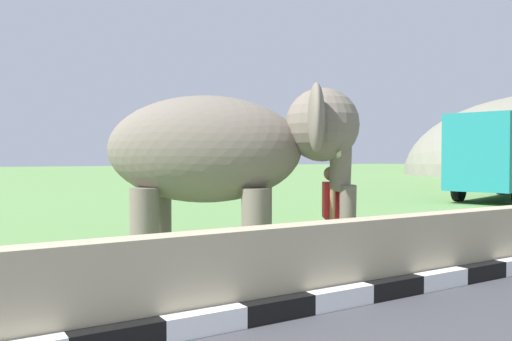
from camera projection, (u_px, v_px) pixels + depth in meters
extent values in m
cube|color=black|center=(117.00, 339.00, 4.87)|extent=(0.90, 0.20, 0.24)
cube|color=white|center=(204.00, 323.00, 5.34)|extent=(0.90, 0.20, 0.24)
cube|color=black|center=(278.00, 309.00, 5.81)|extent=(0.90, 0.20, 0.24)
cube|color=white|center=(340.00, 298.00, 6.28)|extent=(0.90, 0.20, 0.24)
cube|color=black|center=(394.00, 288.00, 6.76)|extent=(0.90, 0.20, 0.24)
cube|color=white|center=(441.00, 280.00, 7.23)|extent=(0.90, 0.20, 0.24)
cube|color=black|center=(482.00, 272.00, 7.70)|extent=(0.90, 0.20, 0.24)
cube|color=tan|center=(271.00, 269.00, 6.11)|extent=(28.00, 0.36, 1.00)
cylinder|color=#72685C|center=(259.00, 225.00, 8.79)|extent=(0.44, 0.44, 1.34)
cylinder|color=#72685C|center=(256.00, 233.00, 7.89)|extent=(0.44, 0.44, 1.34)
cylinder|color=#72685C|center=(158.00, 224.00, 8.88)|extent=(0.44, 0.44, 1.34)
cylinder|color=#72685C|center=(144.00, 232.00, 7.98)|extent=(0.44, 0.44, 1.34)
ellipsoid|color=#72685C|center=(204.00, 149.00, 8.36)|extent=(3.46, 3.07, 1.70)
sphere|color=#72685C|center=(322.00, 125.00, 8.25)|extent=(1.16, 1.16, 1.16)
ellipsoid|color=#D84C8C|center=(341.00, 115.00, 8.23)|extent=(0.66, 0.73, 0.44)
ellipsoid|color=#72685C|center=(310.00, 125.00, 9.04)|extent=(0.71, 0.88, 1.00)
ellipsoid|color=#72685C|center=(316.00, 118.00, 7.48)|extent=(0.71, 0.88, 1.00)
cylinder|color=#72685C|center=(341.00, 160.00, 8.25)|extent=(0.58, 0.63, 1.00)
cylinder|color=#72685C|center=(348.00, 211.00, 8.26)|extent=(0.41, 0.43, 0.82)
cone|color=beige|center=(335.00, 153.00, 8.53)|extent=(0.44, 0.55, 0.22)
cone|color=beige|center=(339.00, 153.00, 7.97)|extent=(0.44, 0.55, 0.22)
cylinder|color=navy|center=(330.00, 241.00, 8.70)|extent=(0.15, 0.15, 0.82)
cylinder|color=navy|center=(331.00, 243.00, 8.50)|extent=(0.15, 0.15, 0.82)
cube|color=red|center=(331.00, 200.00, 8.59)|extent=(0.42, 0.47, 0.58)
cylinder|color=#9E7251|center=(329.00, 200.00, 8.85)|extent=(0.17, 0.19, 0.53)
cylinder|color=#9E7251|center=(333.00, 203.00, 8.33)|extent=(0.16, 0.19, 0.53)
sphere|color=#9E7251|center=(331.00, 174.00, 8.58)|extent=(0.23, 0.23, 0.23)
cube|color=teal|center=(509.00, 153.00, 22.85)|extent=(8.90, 4.82, 3.00)
cube|color=#3F5160|center=(509.00, 141.00, 22.84)|extent=(8.26, 4.67, 0.76)
cylinder|color=black|center=(501.00, 184.00, 25.69)|extent=(1.04, 0.57, 1.00)
cylinder|color=black|center=(459.00, 189.00, 21.62)|extent=(1.04, 0.57, 1.00)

